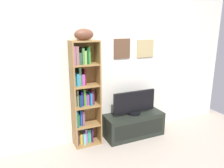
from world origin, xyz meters
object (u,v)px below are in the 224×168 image
football (84,35)px  television (134,103)px  tv_stand (134,125)px  bookshelf (83,95)px

football → television: 1.39m
tv_stand → bookshelf: bearing=172.8°
football → bookshelf: bearing=138.4°
bookshelf → tv_stand: (0.85, -0.11, -0.61)m
television → football: bearing=174.7°
football → tv_stand: 1.73m
television → bookshelf: bearing=172.9°
tv_stand → television: 0.40m
bookshelf → football: football is taller
bookshelf → tv_stand: bearing=-7.2°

